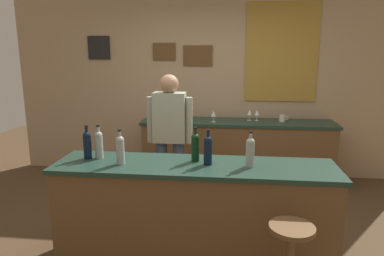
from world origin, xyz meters
The scene contains 17 objects.
ground_plane centered at (0.00, 0.00, 0.00)m, with size 10.00×10.00×0.00m, color #4C3823.
back_wall centered at (0.02, 2.03, 1.42)m, with size 6.00×0.09×2.80m.
bar_counter centered at (0.00, -0.40, 0.46)m, with size 2.42×0.60×0.92m.
side_counter centered at (0.40, 1.65, 0.45)m, with size 2.71×0.56×0.90m.
bartender centered at (-0.38, 0.57, 0.94)m, with size 0.52×0.21×1.62m.
bar_stool centered at (0.74, -0.96, 0.46)m, with size 0.32×0.32×0.68m.
wine_bottle_a centered at (-0.97, -0.34, 1.06)m, with size 0.07×0.07×0.31m.
wine_bottle_b centered at (-0.87, -0.32, 1.06)m, with size 0.07×0.07×0.31m.
wine_bottle_c centered at (-0.63, -0.46, 1.06)m, with size 0.07×0.07×0.31m.
wine_bottle_d centered at (0.00, -0.31, 1.06)m, with size 0.07×0.07×0.31m.
wine_bottle_e centered at (0.12, -0.39, 1.06)m, with size 0.07×0.07×0.31m.
wine_bottle_f centered at (0.47, -0.41, 1.06)m, with size 0.07×0.07×0.31m.
wine_glass_a centered at (-0.69, 1.72, 1.01)m, with size 0.07×0.07×0.16m.
wine_glass_b centered at (0.06, 1.56, 1.01)m, with size 0.07×0.07×0.16m.
wine_glass_c centered at (0.57, 1.73, 1.01)m, with size 0.07×0.07×0.16m.
wine_glass_d centered at (0.67, 1.72, 1.01)m, with size 0.07×0.07×0.16m.
coffee_mug centered at (1.03, 1.70, 0.95)m, with size 0.12×0.08×0.09m.
Camera 1 is at (0.30, -3.25, 1.87)m, focal length 32.84 mm.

